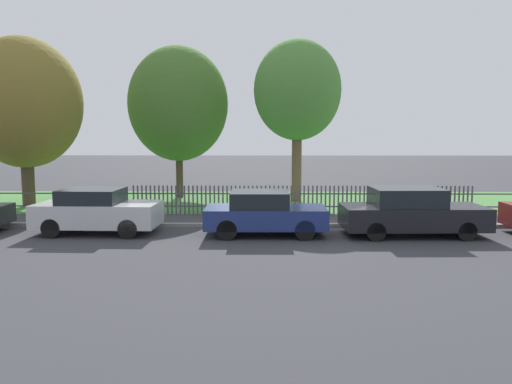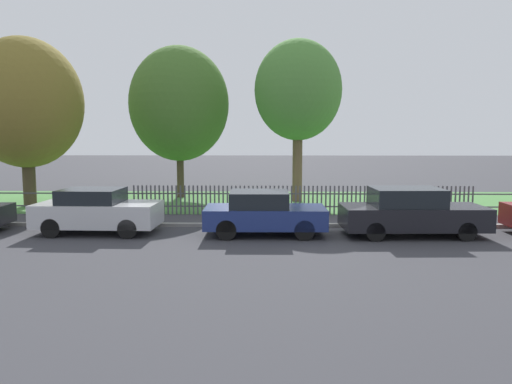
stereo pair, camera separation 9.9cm
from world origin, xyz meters
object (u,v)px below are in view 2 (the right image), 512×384
(tree_behind_motorcycle, at_px, (179,104))
(tree_mid_park, at_px, (298,91))
(parked_car_navy_estate, at_px, (264,213))
(parked_car_red_compact, at_px, (411,212))
(covered_motorcycle, at_px, (259,204))
(tree_nearest_kerb, at_px, (25,103))
(parked_car_black_saloon, at_px, (97,211))

(tree_behind_motorcycle, distance_m, tree_mid_park, 5.94)
(parked_car_navy_estate, bearing_deg, parked_car_red_compact, -1.06)
(parked_car_red_compact, distance_m, covered_motorcycle, 5.57)
(parked_car_red_compact, height_order, tree_nearest_kerb, tree_nearest_kerb)
(parked_car_black_saloon, relative_size, covered_motorcycle, 2.12)
(tree_nearest_kerb, xyz_separation_m, tree_behind_motorcycle, (6.12, 3.21, 0.15))
(parked_car_red_compact, distance_m, tree_behind_motorcycle, 13.47)
(covered_motorcycle, bearing_deg, tree_mid_park, 71.57)
(parked_car_black_saloon, height_order, covered_motorcycle, parked_car_black_saloon)
(parked_car_navy_estate, relative_size, parked_car_red_compact, 0.85)
(tree_behind_motorcycle, height_order, tree_mid_park, tree_mid_park)
(parked_car_black_saloon, distance_m, parked_car_red_compact, 9.88)
(parked_car_navy_estate, xyz_separation_m, covered_motorcycle, (-0.20, 2.83, -0.10))
(covered_motorcycle, relative_size, tree_nearest_kerb, 0.25)
(parked_car_black_saloon, height_order, parked_car_navy_estate, parked_car_black_saloon)
(covered_motorcycle, xyz_separation_m, tree_behind_motorcycle, (-4.02, 6.57, 4.04))
(parked_car_black_saloon, distance_m, covered_motorcycle, 5.75)
(tree_nearest_kerb, bearing_deg, covered_motorcycle, -18.31)
(covered_motorcycle, height_order, tree_nearest_kerb, tree_nearest_kerb)
(tree_mid_park, bearing_deg, parked_car_navy_estate, -100.86)
(tree_mid_park, bearing_deg, parked_car_red_compact, -69.49)
(parked_car_navy_estate, height_order, tree_behind_motorcycle, tree_behind_motorcycle)
(parked_car_navy_estate, bearing_deg, covered_motorcycle, 93.48)
(tree_mid_park, bearing_deg, parked_car_black_saloon, -131.07)
(parked_car_navy_estate, height_order, tree_nearest_kerb, tree_nearest_kerb)
(parked_car_red_compact, relative_size, covered_motorcycle, 2.42)
(parked_car_black_saloon, height_order, parked_car_red_compact, parked_car_red_compact)
(parked_car_red_compact, bearing_deg, parked_car_navy_estate, 177.72)
(covered_motorcycle, distance_m, tree_behind_motorcycle, 8.69)
(parked_car_black_saloon, relative_size, tree_nearest_kerb, 0.53)
(tree_mid_park, bearing_deg, tree_behind_motorcycle, 166.76)
(parked_car_navy_estate, xyz_separation_m, parked_car_red_compact, (4.57, -0.04, 0.04))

